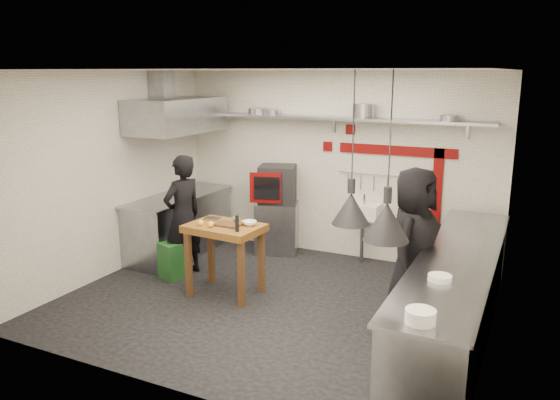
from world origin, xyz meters
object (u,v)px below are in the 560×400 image
at_px(green_bin, 173,260).
at_px(prep_table, 225,260).
at_px(combi_oven, 277,184).
at_px(oven_stand, 277,227).
at_px(chef_left, 183,216).
at_px(chef_right, 413,246).

distance_m(green_bin, prep_table, 1.00).
bearing_deg(combi_oven, oven_stand, 99.47).
height_order(combi_oven, chef_left, chef_left).
bearing_deg(chef_right, green_bin, 99.24).
relative_size(green_bin, chef_right, 0.28).
relative_size(combi_oven, green_bin, 1.16).
height_order(combi_oven, prep_table, combi_oven).
height_order(oven_stand, green_bin, oven_stand).
relative_size(oven_stand, chef_left, 0.47).
height_order(green_bin, chef_right, chef_right).
bearing_deg(oven_stand, combi_oven, -80.53).
distance_m(green_bin, chef_right, 3.30).
xyz_separation_m(green_bin, chef_right, (3.24, 0.10, 0.64)).
relative_size(oven_stand, combi_oven, 1.38).
relative_size(green_bin, prep_table, 0.54).
distance_m(prep_table, chef_left, 1.05).
bearing_deg(chef_left, prep_table, 83.27).
bearing_deg(prep_table, green_bin, 173.52).
xyz_separation_m(green_bin, prep_table, (0.96, -0.18, 0.21)).
bearing_deg(chef_right, oven_stand, 64.99).
distance_m(combi_oven, green_bin, 2.00).
distance_m(prep_table, chef_right, 2.34).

